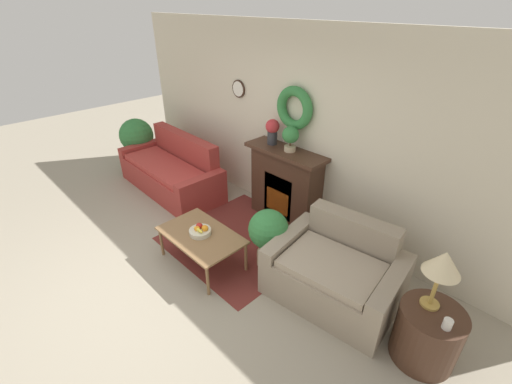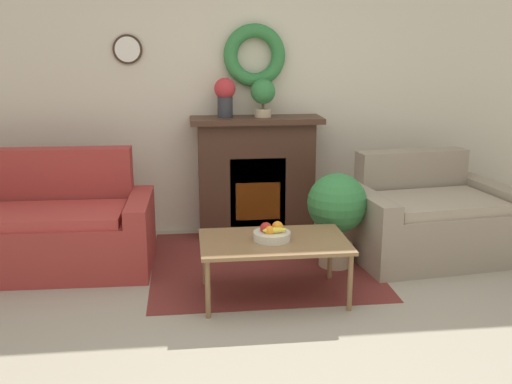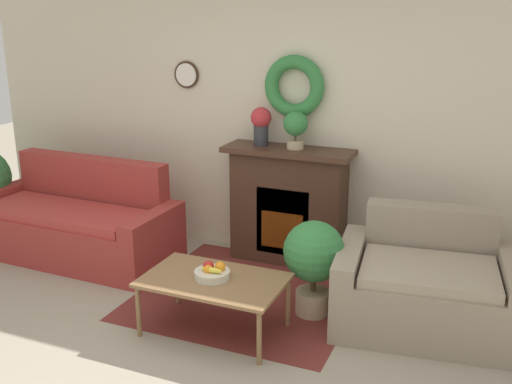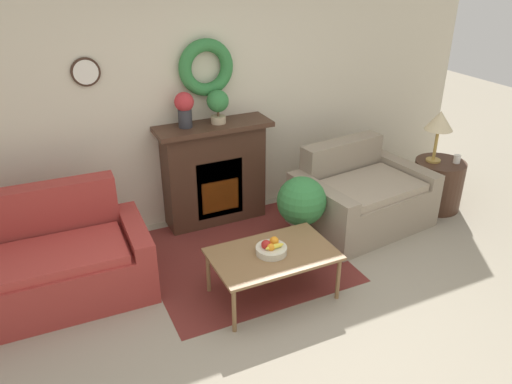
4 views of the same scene
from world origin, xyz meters
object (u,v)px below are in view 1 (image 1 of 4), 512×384
Objects in this scene: loveseat_right at (336,272)px; coffee_table at (201,237)px; couch_left at (172,172)px; table_lamp at (443,264)px; vase_on_mantel_left at (272,130)px; potted_plant_on_mantel at (290,137)px; mug at (448,324)px; side_table_by_loveseat at (427,335)px; potted_plant_floor_by_loveseat at (268,233)px; fruit_bowl at (200,231)px; potted_plant_floor_by_couch at (137,137)px; fireplace at (285,185)px.

coffee_table is at bearing -160.25° from loveseat_right.
couch_left is 1.98× the size of coffee_table.
table_lamp is (4.32, -0.09, 0.71)m from couch_left.
vase_on_mantel_left reaches higher than potted_plant_on_mantel.
mug reaches higher than coffee_table.
side_table_by_loveseat is at bearing -16.99° from vase_on_mantel_left.
potted_plant_floor_by_loveseat is at bearing -179.90° from mug.
mug is 0.26× the size of vase_on_mantel_left.
loveseat_right is 2.10m from vase_on_mantel_left.
fruit_bowl is 0.45× the size of table_lamp.
potted_plant_on_mantel is at bearing 10.64° from potted_plant_floor_by_couch.
vase_on_mantel_left reaches higher than fireplace.
table_lamp reaches higher than side_table_by_loveseat.
vase_on_mantel_left is at bearing 176.68° from potted_plant_on_mantel.
fireplace is 1.60m from loveseat_right.
table_lamp is at bearing -18.15° from potted_plant_on_mantel.
loveseat_right is 1.64m from fruit_bowl.
vase_on_mantel_left is (-0.28, 0.01, 0.76)m from fireplace.
fireplace is 0.58× the size of couch_left.
side_table_by_loveseat is at bearing -18.72° from fireplace.
loveseat_right is at bearing 11.84° from potted_plant_floor_by_loveseat.
coffee_table is at bearing -14.98° from potted_plant_floor_by_couch.
loveseat_right is (3.37, -0.07, -0.01)m from couch_left.
couch_left is at bearing 157.27° from fruit_bowl.
loveseat_right is at bearing -1.41° from potted_plant_floor_by_couch.
fruit_bowl is 0.34× the size of potted_plant_floor_by_loveseat.
potted_plant_floor_by_couch reaches higher than fruit_bowl.
potted_plant_floor_by_couch is at bearing 171.45° from loveseat_right.
loveseat_right is 0.89m from potted_plant_floor_by_loveseat.
table_lamp is at bearing -16.30° from vase_on_mantel_left.
mug is 2.00m from potted_plant_floor_by_loveseat.
table_lamp is 1.64× the size of vase_on_mantel_left.
couch_left is at bearing 157.28° from coffee_table.
potted_plant_floor_by_loveseat is (3.76, -0.29, -0.13)m from potted_plant_floor_by_couch.
potted_plant_on_mantel reaches higher than coffee_table.
table_lamp is (-0.07, 0.06, 0.74)m from side_table_by_loveseat.
fireplace is at bearing 144.86° from loveseat_right.
fireplace reaches higher than potted_plant_floor_by_couch.
table_lamp is 0.48m from mug.
vase_on_mantel_left is (1.69, 0.68, 1.00)m from couch_left.
loveseat_right is at bearing 0.24° from couch_left.
vase_on_mantel_left is at bearing 131.82° from potted_plant_floor_by_loveseat.
fruit_bowl is 0.77× the size of potted_plant_on_mantel.
fruit_bowl reaches higher than coffee_table.
table_lamp is (0.95, -0.02, 0.72)m from loveseat_right.
vase_on_mantel_left is (-2.83, 0.92, 0.71)m from mug.
vase_on_mantel_left is (-1.68, 0.75, 1.01)m from loveseat_right.
table_lamp is 2.76m from vase_on_mantel_left.
mug is at bearing 12.15° from coffee_table.
table_lamp is at bearing 0.23° from couch_left.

